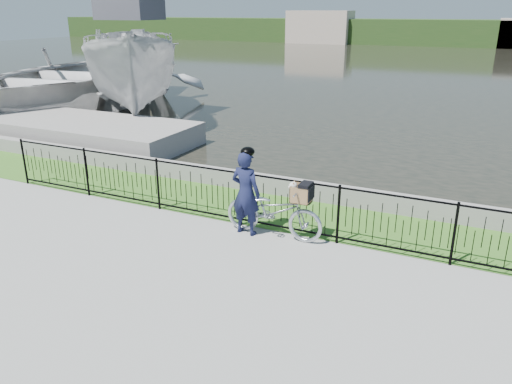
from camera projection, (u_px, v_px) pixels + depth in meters
The scene contains 12 objects.
ground at pixel (251, 270), 8.37m from camera, with size 120.00×120.00×0.00m, color gray.
grass_strip at pixel (304, 215), 10.58m from camera, with size 60.00×2.00×0.01m, color #3A6B21.
water at pixel (446, 69), 36.43m from camera, with size 120.00×120.00×0.00m, color black.
quay_wall at pixel (320, 192), 11.36m from camera, with size 60.00×0.30×0.40m, color gray.
fence at pixel (288, 206), 9.53m from camera, with size 14.00×0.06×1.15m, color black, non-canonical shape.
far_treeline at pixel (471, 33), 58.87m from camera, with size 120.00×6.00×3.00m, color #274118.
far_building_left at pixel (320, 27), 64.17m from camera, with size 8.00×4.00×4.00m, color #AE9C8C.
dock at pixel (56, 127), 16.91m from camera, with size 10.00×3.00×0.70m, color gray.
bicycle_rig at pixel (274, 210), 9.46m from camera, with size 1.96×0.68×1.18m.
cyclist at pixel (246, 192), 9.47m from camera, with size 0.64×0.46×1.73m.
boat_near at pixel (134, 69), 19.66m from camera, with size 8.35×9.36×5.34m.
boat_far at pixel (79, 78), 22.11m from camera, with size 10.86×13.69×2.55m.
Camera 1 is at (3.21, -6.68, 4.11)m, focal length 35.00 mm.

